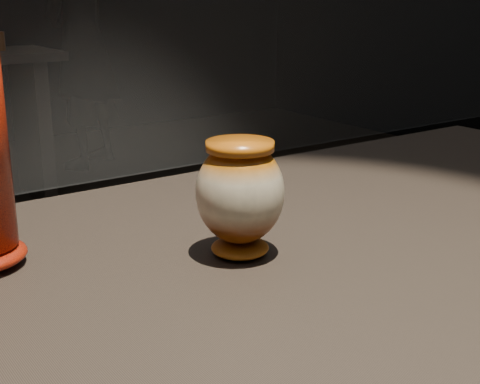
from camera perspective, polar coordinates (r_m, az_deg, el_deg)
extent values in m
cube|color=black|center=(0.89, -1.45, -7.28)|extent=(2.00, 0.80, 0.05)
ellipsoid|color=#612808|center=(0.89, 0.00, -4.75)|extent=(0.10, 0.10, 0.02)
ellipsoid|color=beige|center=(0.87, 0.00, -0.06)|extent=(0.14, 0.14, 0.14)
cylinder|color=#B86411|center=(0.85, 0.00, 3.96)|extent=(0.11, 0.11, 0.01)
cube|color=black|center=(4.28, -17.30, 5.18)|extent=(0.08, 0.50, 0.85)
imported|color=black|center=(4.91, -13.36, 12.66)|extent=(0.79, 0.76, 1.82)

